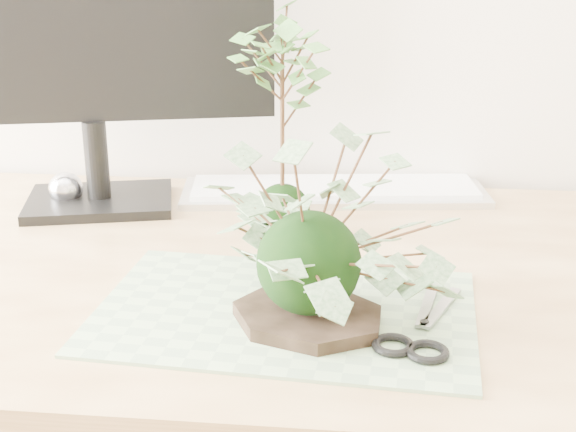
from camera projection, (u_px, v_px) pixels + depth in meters
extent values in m
cube|color=tan|center=(356.00, 282.00, 1.02)|extent=(1.60, 0.70, 0.04)
cube|color=gray|center=(285.00, 311.00, 0.90)|extent=(0.44, 0.31, 0.00)
cylinder|color=black|center=(308.00, 317.00, 0.87)|extent=(0.22, 0.22, 0.01)
sphere|color=black|center=(309.00, 263.00, 0.84)|extent=(0.11, 0.11, 0.11)
sphere|color=black|center=(282.00, 211.00, 1.10)|extent=(0.08, 0.08, 0.08)
cylinder|color=#3A2313|center=(282.00, 133.00, 1.07)|extent=(0.01, 0.01, 0.19)
cube|color=silver|center=(334.00, 192.00, 1.28)|extent=(0.50, 0.20, 0.01)
cube|color=white|center=(334.00, 187.00, 1.28)|extent=(0.46, 0.17, 0.01)
cube|color=black|center=(100.00, 201.00, 1.24)|extent=(0.25, 0.21, 0.01)
cylinder|color=black|center=(97.00, 160.00, 1.21)|extent=(0.04, 0.04, 0.12)
cube|color=black|center=(85.00, 1.00, 1.14)|extent=(0.54, 0.16, 0.35)
sphere|color=silver|center=(66.00, 189.00, 1.23)|extent=(0.05, 0.05, 0.05)
cube|color=gray|center=(412.00, 306.00, 0.90)|extent=(0.03, 0.11, 0.00)
cube|color=gray|center=(427.00, 307.00, 0.90)|extent=(0.05, 0.10, 0.00)
torus|color=black|center=(407.00, 349.00, 0.80)|extent=(0.06, 0.06, 0.01)
torus|color=black|center=(443.00, 351.00, 0.80)|extent=(0.06, 0.06, 0.01)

